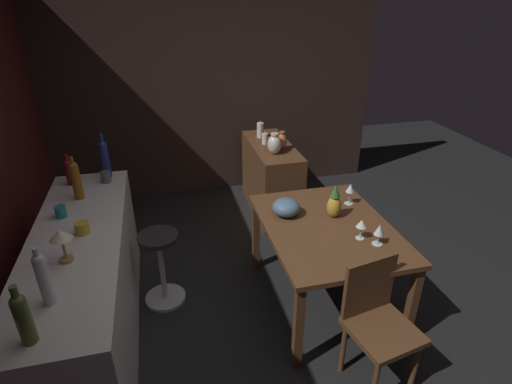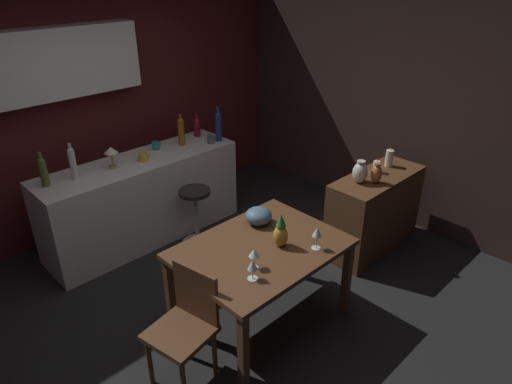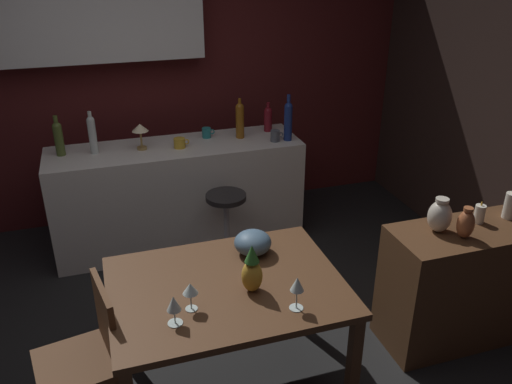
# 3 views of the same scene
# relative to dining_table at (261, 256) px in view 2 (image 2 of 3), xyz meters

# --- Properties ---
(ground_plane) EXTENTS (9.00, 9.00, 0.00)m
(ground_plane) POSITION_rel_dining_table_xyz_m (-0.15, 0.38, -0.66)
(ground_plane) COLOR black
(wall_kitchen_back) EXTENTS (5.20, 0.33, 2.60)m
(wall_kitchen_back) POSITION_rel_dining_table_xyz_m (-0.21, 2.46, 0.76)
(wall_kitchen_back) COLOR #4C1919
(wall_kitchen_back) RESTS_ON ground_plane
(wall_side_right) EXTENTS (0.10, 4.40, 2.60)m
(wall_side_right) POSITION_rel_dining_table_xyz_m (2.40, 0.68, 0.64)
(wall_side_right) COLOR #33231E
(wall_side_right) RESTS_ON ground_plane
(dining_table) EXTENTS (1.27, 0.95, 0.74)m
(dining_table) POSITION_rel_dining_table_xyz_m (0.00, 0.00, 0.00)
(dining_table) COLOR #56351E
(dining_table) RESTS_ON ground_plane
(kitchen_counter) EXTENTS (2.10, 0.60, 0.90)m
(kitchen_counter) POSITION_rel_dining_table_xyz_m (0.04, 1.80, -0.21)
(kitchen_counter) COLOR silver
(kitchen_counter) RESTS_ON ground_plane
(sideboard_cabinet) EXTENTS (1.10, 0.44, 0.82)m
(sideboard_cabinet) POSITION_rel_dining_table_xyz_m (1.62, -0.01, -0.25)
(sideboard_cabinet) COLOR #56351E
(sideboard_cabinet) RESTS_ON ground_plane
(chair_near_window) EXTENTS (0.47, 0.47, 0.87)m
(chair_near_window) POSITION_rel_dining_table_xyz_m (-0.76, -0.04, -0.17)
(chair_near_window) COLOR #56351E
(chair_near_window) RESTS_ON ground_plane
(bar_stool) EXTENTS (0.34, 0.34, 0.65)m
(bar_stool) POSITION_rel_dining_table_xyz_m (0.33, 1.28, -0.31)
(bar_stool) COLOR #262323
(bar_stool) RESTS_ON ground_plane
(wine_glass_left) EXTENTS (0.07, 0.07, 0.19)m
(wine_glass_left) POSITION_rel_dining_table_xyz_m (0.29, -0.31, 0.22)
(wine_glass_left) COLOR silver
(wine_glass_left) RESTS_ON dining_table
(wine_glass_right) EXTENTS (0.08, 0.08, 0.16)m
(wine_glass_right) POSITION_rel_dining_table_xyz_m (-0.22, -0.16, 0.20)
(wine_glass_right) COLOR silver
(wine_glass_right) RESTS_ON dining_table
(wine_glass_center) EXTENTS (0.08, 0.08, 0.16)m
(wine_glass_center) POSITION_rel_dining_table_xyz_m (-0.32, -0.24, 0.20)
(wine_glass_center) COLOR silver
(wine_glass_center) RESTS_ON dining_table
(pineapple_centerpiece) EXTENTS (0.11, 0.11, 0.28)m
(pineapple_centerpiece) POSITION_rel_dining_table_xyz_m (0.12, -0.10, 0.20)
(pineapple_centerpiece) COLOR gold
(pineapple_centerpiece) RESTS_ON dining_table
(fruit_bowl) EXTENTS (0.22, 0.22, 0.14)m
(fruit_bowl) POSITION_rel_dining_table_xyz_m (0.23, 0.26, 0.15)
(fruit_bowl) COLOR slate
(fruit_bowl) RESTS_ON dining_table
(wine_bottle_amber) EXTENTS (0.07, 0.07, 0.35)m
(wine_bottle_amber) POSITION_rel_dining_table_xyz_m (0.61, 1.84, 0.41)
(wine_bottle_amber) COLOR #8C5114
(wine_bottle_amber) RESTS_ON kitchen_counter
(wine_bottle_olive) EXTENTS (0.07, 0.07, 0.32)m
(wine_bottle_olive) POSITION_rel_dining_table_xyz_m (-0.86, 1.87, 0.40)
(wine_bottle_olive) COLOR #475623
(wine_bottle_olive) RESTS_ON kitchen_counter
(wine_bottle_cobalt) EXTENTS (0.07, 0.07, 0.40)m
(wine_bottle_cobalt) POSITION_rel_dining_table_xyz_m (0.98, 1.65, 0.43)
(wine_bottle_cobalt) COLOR navy
(wine_bottle_cobalt) RESTS_ON kitchen_counter
(wine_bottle_clear) EXTENTS (0.06, 0.06, 0.35)m
(wine_bottle_clear) POSITION_rel_dining_table_xyz_m (-0.61, 1.83, 0.41)
(wine_bottle_clear) COLOR silver
(wine_bottle_clear) RESTS_ON kitchen_counter
(wine_bottle_ruby) EXTENTS (0.07, 0.07, 0.26)m
(wine_bottle_ruby) POSITION_rel_dining_table_xyz_m (0.90, 1.93, 0.37)
(wine_bottle_ruby) COLOR maroon
(wine_bottle_ruby) RESTS_ON kitchen_counter
(cup_teal) EXTENTS (0.11, 0.08, 0.09)m
(cup_teal) POSITION_rel_dining_table_xyz_m (0.33, 1.92, 0.29)
(cup_teal) COLOR teal
(cup_teal) RESTS_ON kitchen_counter
(cup_mustard) EXTENTS (0.13, 0.09, 0.08)m
(cup_mustard) POSITION_rel_dining_table_xyz_m (0.07, 1.75, 0.29)
(cup_mustard) COLOR gold
(cup_mustard) RESTS_ON kitchen_counter
(cup_slate) EXTENTS (0.11, 0.08, 0.10)m
(cup_slate) POSITION_rel_dining_table_xyz_m (0.87, 1.66, 0.29)
(cup_slate) COLOR #515660
(cup_slate) RESTS_ON kitchen_counter
(counter_lamp) EXTENTS (0.13, 0.13, 0.22)m
(counter_lamp) POSITION_rel_dining_table_xyz_m (-0.24, 1.80, 0.41)
(counter_lamp) COLOR #A58447
(counter_lamp) RESTS_ON kitchen_counter
(pillar_candle_tall) EXTENTS (0.07, 0.07, 0.14)m
(pillar_candle_tall) POSITION_rel_dining_table_xyz_m (1.66, 0.05, 0.22)
(pillar_candle_tall) COLOR white
(pillar_candle_tall) RESTS_ON sideboard_cabinet
(pillar_candle_short) EXTENTS (0.08, 0.08, 0.20)m
(pillar_candle_short) POSITION_rel_dining_table_xyz_m (1.89, 0.05, 0.25)
(pillar_candle_short) COLOR white
(pillar_candle_short) RESTS_ON sideboard_cabinet
(vase_ceramic_ivory) EXTENTS (0.14, 0.14, 0.22)m
(vase_ceramic_ivory) POSITION_rel_dining_table_xyz_m (1.35, 0.04, 0.27)
(vase_ceramic_ivory) COLOR beige
(vase_ceramic_ivory) RESTS_ON sideboard_cabinet
(vase_copper) EXTENTS (0.10, 0.10, 0.20)m
(vase_copper) POSITION_rel_dining_table_xyz_m (1.45, -0.08, 0.26)
(vase_copper) COLOR #B26038
(vase_copper) RESTS_ON sideboard_cabinet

